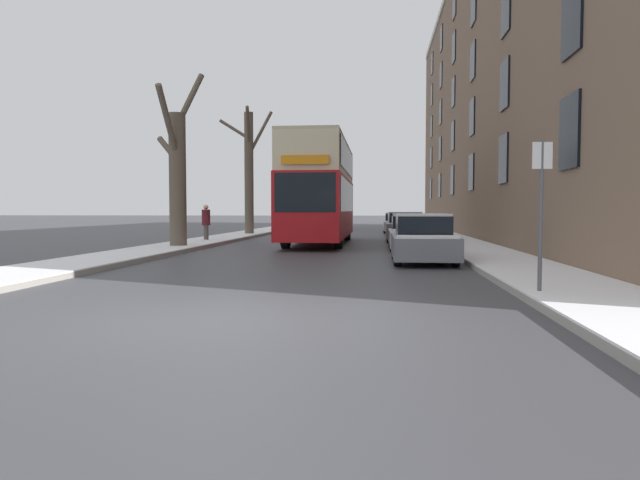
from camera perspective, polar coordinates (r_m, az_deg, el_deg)
The scene contains 15 objects.
ground_plane at distance 8.10m, azimuth -10.02°, elevation -7.75°, with size 320.00×320.00×0.00m, color #424247.
sidewalk_left at distance 61.18m, azimuth -1.56°, elevation 1.64°, with size 2.26×130.00×0.16m.
sidewalk_right at distance 60.77m, azimuth 9.17°, elevation 1.59°, with size 2.26×130.00×0.16m.
terrace_facade_right at distance 34.85m, azimuth 21.64°, elevation 14.40°, with size 9.10×50.13×17.05m.
bare_tree_left_0 at distance 22.63m, azimuth -14.08°, elevation 6.49°, with size 2.06×2.97×6.85m.
bare_tree_left_1 at distance 33.86m, azimuth -7.11°, elevation 7.02°, with size 3.05×2.77×7.39m.
double_decker_bus at distance 25.76m, azimuth 0.04°, elevation 5.32°, with size 2.48×10.89×4.53m.
parked_car_0 at distance 16.73m, azimuth 10.26°, elevation 0.00°, with size 1.75×3.96×1.41m.
parked_car_1 at distance 22.12m, azimuth 9.19°, elevation 0.70°, with size 1.75×4.38×1.38m.
parked_car_2 at distance 27.76m, azimuth 8.51°, elevation 1.22°, with size 1.81×4.11×1.43m.
parked_car_3 at distance 33.08m, azimuth 8.09°, elevation 1.42°, with size 1.69×4.13×1.34m.
parked_car_4 at distance 38.78m, azimuth 7.76°, elevation 1.66°, with size 1.89×4.32×1.35m.
oncoming_van at distance 47.52m, azimuth -0.14°, elevation 2.74°, with size 2.01×5.77×2.42m.
pedestrian_left_sidewalk at distance 26.84m, azimuth -11.33°, elevation 1.79°, with size 0.39×0.39×1.77m.
street_sign_post at distance 10.14m, azimuth 21.23°, elevation 2.88°, with size 0.32×0.07×2.66m.
Camera 1 is at (2.19, -7.65, 1.50)m, focal length 32.00 mm.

